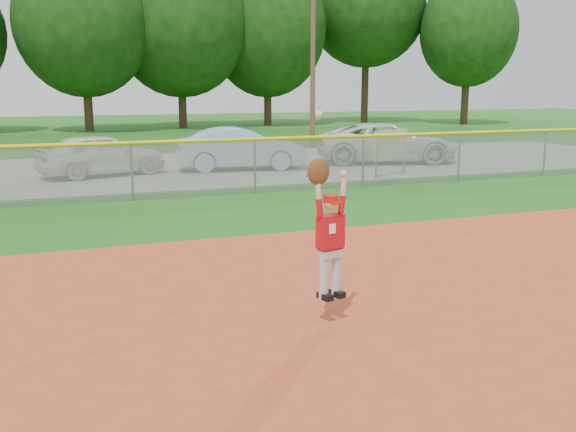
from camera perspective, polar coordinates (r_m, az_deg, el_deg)
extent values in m
plane|color=#195513|center=(7.69, -4.36, -11.06)|extent=(120.00, 120.00, 0.00)
cube|color=gray|center=(23.11, -15.40, 3.84)|extent=(44.00, 10.00, 0.03)
imported|color=silver|center=(21.94, -16.23, 5.28)|extent=(4.39, 2.75, 1.39)
imported|color=#89AFCD|center=(22.67, -4.20, 6.00)|extent=(4.65, 2.16, 1.47)
imported|color=silver|center=(25.05, 8.80, 6.44)|extent=(5.84, 3.84, 1.49)
cylinder|color=gray|center=(20.61, 7.84, 4.82)|extent=(0.06, 0.06, 1.15)
cylinder|color=gray|center=(21.84, 10.28, 5.12)|extent=(0.06, 0.06, 1.15)
cube|color=beige|center=(21.17, 9.14, 6.27)|extent=(1.58, 0.77, 0.96)
cube|color=gray|center=(17.09, -13.71, 3.82)|extent=(40.00, 0.03, 1.50)
cylinder|color=yellow|center=(17.01, -13.83, 6.33)|extent=(40.00, 0.10, 0.10)
cylinder|color=gray|center=(17.09, -13.71, 3.82)|extent=(0.06, 0.06, 1.50)
cylinder|color=gray|center=(17.78, -2.96, 4.42)|extent=(0.06, 0.06, 1.50)
cylinder|color=gray|center=(19.03, 6.70, 4.83)|extent=(0.06, 0.06, 1.50)
cylinder|color=gray|center=(20.75, 14.97, 5.07)|extent=(0.06, 0.06, 1.50)
cylinder|color=gray|center=(22.82, 21.86, 5.20)|extent=(0.06, 0.06, 1.50)
cylinder|color=#4C3823|center=(31.24, 2.23, 14.39)|extent=(0.24, 0.24, 9.00)
cylinder|color=#422D1C|center=(44.05, -17.39, 10.23)|extent=(0.56, 0.56, 4.64)
ellipsoid|color=#193F0F|center=(44.22, -17.75, 16.10)|extent=(8.57, 8.57, 9.43)
cylinder|color=#422D1C|center=(46.04, -9.40, 10.78)|extent=(0.56, 0.56, 4.89)
ellipsoid|color=#193F0F|center=(46.24, -9.60, 16.71)|extent=(9.41, 9.41, 10.28)
cylinder|color=#422D1C|center=(48.36, -1.82, 10.89)|extent=(0.56, 0.56, 4.78)
ellipsoid|color=#193F0F|center=(48.53, -1.86, 16.42)|extent=(8.62, 8.62, 10.06)
cylinder|color=#422D1C|center=(52.50, 6.85, 11.53)|extent=(0.56, 0.56, 5.99)
ellipsoid|color=#193F0F|center=(52.83, 7.01, 17.89)|extent=(9.18, 9.18, 9.14)
cylinder|color=#422D1C|center=(51.57, 15.47, 10.48)|extent=(0.56, 0.56, 4.69)
ellipsoid|color=#193F0F|center=(51.72, 15.76, 15.56)|extent=(7.23, 7.23, 8.32)
cylinder|color=silver|center=(7.97, 3.18, -5.49)|extent=(0.15, 0.15, 0.54)
cylinder|color=silver|center=(8.08, 4.28, -5.25)|extent=(0.15, 0.15, 0.54)
cube|color=black|center=(8.01, 3.31, -7.14)|extent=(0.16, 0.24, 0.08)
cube|color=black|center=(8.13, 4.40, -6.88)|extent=(0.16, 0.24, 0.08)
cube|color=silver|center=(7.94, 3.76, -3.27)|extent=(0.31, 0.22, 0.11)
cube|color=maroon|center=(7.93, 3.77, -2.82)|extent=(0.33, 0.23, 0.04)
cube|color=red|center=(7.88, 3.79, -1.36)|extent=(0.36, 0.25, 0.41)
cube|color=white|center=(7.77, 3.97, -1.14)|extent=(0.10, 0.03, 0.12)
sphere|color=beige|center=(7.81, 3.82, 1.17)|extent=(0.23, 0.23, 0.18)
cylinder|color=#B7190B|center=(7.80, 3.83, 1.56)|extent=(0.23, 0.23, 0.09)
cube|color=#B7190B|center=(7.73, 4.28, 1.18)|extent=(0.16, 0.14, 0.02)
cylinder|color=red|center=(7.71, 2.81, 0.75)|extent=(0.12, 0.10, 0.23)
cylinder|color=beige|center=(7.65, 2.70, 2.41)|extent=(0.10, 0.08, 0.24)
ellipsoid|color=#4C2D14|center=(7.62, 2.72, 3.95)|extent=(0.31, 0.20, 0.32)
sphere|color=white|center=(7.56, 2.77, 9.04)|extent=(0.10, 0.10, 0.08)
cylinder|color=red|center=(7.92, 4.80, 1.02)|extent=(0.12, 0.10, 0.23)
cylinder|color=beige|center=(7.90, 4.95, 2.67)|extent=(0.10, 0.08, 0.24)
sphere|color=beige|center=(7.87, 4.96, 3.76)|extent=(0.11, 0.11, 0.09)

